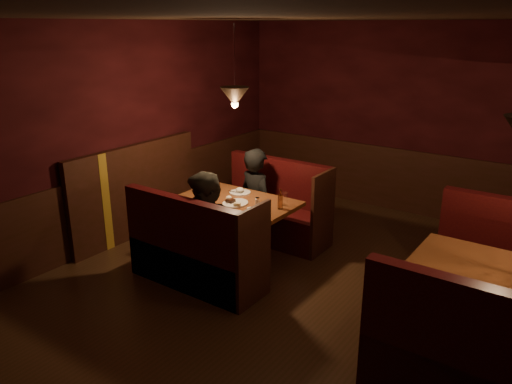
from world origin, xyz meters
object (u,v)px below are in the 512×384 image
Objects in this scene: diner_a at (257,183)px; second_bench_near at (473,371)px; second_table at (497,292)px; main_bench_near at (194,257)px; main_bench_far at (275,214)px; diner_b at (207,215)px; main_table at (237,214)px.

second_bench_near is at bearing 169.91° from diner_a.
second_table is at bearing 92.20° from second_bench_near.
second_table is 3.26m from diner_a.
second_bench_near is at bearing -4.82° from main_bench_near.
diner_b is (0.08, -1.51, 0.48)m from main_bench_far.
main_bench_far is at bearing 147.66° from second_bench_near.
main_bench_far is 1.58m from diner_b.
second_bench_near reaches higher than second_table.
diner_a reaches higher than main_bench_near.
diner_b is at bearing -171.03° from second_table.
diner_a is (-0.15, 1.44, 0.48)m from main_bench_near.
diner_a is (-0.13, 0.61, 0.22)m from main_table.
second_bench_near is at bearing -19.66° from main_table.
diner_b is at bearing -86.96° from main_bench_far.
main_bench_near is at bearing -90.00° from main_bench_far.
main_bench_far reaches higher than second_table.
diner_a is at bearing 151.97° from second_bench_near.
main_bench_far is (0.02, 0.83, -0.26)m from main_table.
diner_b is at bearing 118.15° from diner_a.
second_bench_near reaches higher than main_table.
main_bench_near is at bearing 113.91° from diner_a.
second_table is (3.00, 0.62, 0.26)m from main_bench_near.
diner_a is 1.30m from diner_b.
main_bench_far is at bearing 91.90° from diner_b.
second_table is at bearing 11.69° from main_bench_near.
second_table is 2.97m from diner_b.
second_bench_near is 0.98× the size of diner_a.
diner_b is (0.08, 0.16, 0.48)m from main_bench_near.
main_bench_near is at bearing 175.18° from second_bench_near.
main_table is 3.03m from second_table.
main_bench_near is 3.05m from second_bench_near.
diner_a is (-0.15, -0.23, 0.48)m from main_bench_far.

